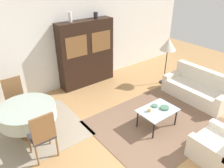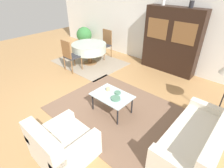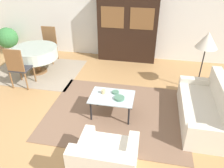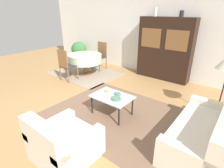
% 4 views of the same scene
% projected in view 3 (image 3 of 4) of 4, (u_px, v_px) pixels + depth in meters
% --- Properties ---
extents(ground_plane, '(14.00, 14.00, 0.00)m').
position_uv_depth(ground_plane, '(67.00, 125.00, 4.33)').
color(ground_plane, tan).
extents(wall_back, '(10.00, 0.06, 2.70)m').
position_uv_depth(wall_back, '(105.00, 13.00, 6.70)').
color(wall_back, white).
rests_on(wall_back, ground_plane).
extents(area_rug, '(2.91, 2.32, 0.01)m').
position_uv_depth(area_rug, '(117.00, 112.00, 4.67)').
color(area_rug, brown).
rests_on(area_rug, ground_plane).
extents(dining_rug, '(2.43, 1.85, 0.01)m').
position_uv_depth(dining_rug, '(37.00, 71.00, 6.33)').
color(dining_rug, gray).
rests_on(dining_rug, ground_plane).
extents(couch, '(0.83, 1.80, 0.83)m').
position_uv_depth(couch, '(206.00, 109.00, 4.28)').
color(couch, silver).
rests_on(couch, ground_plane).
extents(armchair, '(0.89, 0.89, 0.80)m').
position_uv_depth(armchair, '(106.00, 163.00, 3.19)').
color(armchair, silver).
rests_on(armchair, ground_plane).
extents(coffee_table, '(0.88, 0.62, 0.45)m').
position_uv_depth(coffee_table, '(112.00, 98.00, 4.40)').
color(coffee_table, black).
rests_on(coffee_table, area_rug).
extents(display_cabinet, '(1.76, 0.41, 2.01)m').
position_uv_depth(display_cabinet, '(127.00, 28.00, 6.54)').
color(display_cabinet, black).
rests_on(display_cabinet, ground_plane).
extents(dining_table, '(1.22, 1.22, 0.73)m').
position_uv_depth(dining_table, '(35.00, 53.00, 5.98)').
color(dining_table, brown).
rests_on(dining_table, dining_rug).
extents(dining_chair_near, '(0.44, 0.44, 1.04)m').
position_uv_depth(dining_chair_near, '(18.00, 66.00, 5.27)').
color(dining_chair_near, brown).
rests_on(dining_chair_near, dining_rug).
extents(dining_chair_far, '(0.44, 0.44, 1.04)m').
position_uv_depth(dining_chair_far, '(48.00, 42.00, 6.68)').
color(dining_chair_far, brown).
rests_on(dining_chair_far, dining_rug).
extents(floor_lamp, '(0.49, 0.49, 1.47)m').
position_uv_depth(floor_lamp, '(207.00, 42.00, 4.81)').
color(floor_lamp, black).
rests_on(floor_lamp, ground_plane).
extents(cup, '(0.09, 0.09, 0.09)m').
position_uv_depth(cup, '(103.00, 92.00, 4.45)').
color(cup, tan).
rests_on(cup, coffee_table).
extents(bowl, '(0.20, 0.20, 0.05)m').
position_uv_depth(bowl, '(119.00, 98.00, 4.28)').
color(bowl, '#4C7A60').
rests_on(bowl, coffee_table).
extents(bowl_small, '(0.14, 0.14, 0.04)m').
position_uv_depth(bowl_small, '(115.00, 92.00, 4.47)').
color(bowl_small, '#4C7A60').
rests_on(bowl_small, coffee_table).
extents(potted_plant, '(0.68, 0.68, 0.87)m').
position_uv_depth(potted_plant, '(8.00, 39.00, 7.24)').
color(potted_plant, beige).
rests_on(potted_plant, ground_plane).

